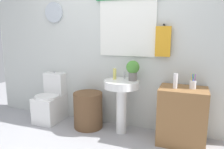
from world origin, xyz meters
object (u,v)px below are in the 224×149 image
Objects in this scene: toilet at (51,102)px; lotion_bottle at (175,81)px; potted_plant at (133,69)px; toothbrush_cup at (193,84)px; laundry_hamper at (88,110)px; wooden_cabinet at (182,116)px; pedestal_sink at (121,94)px; soap_bottle at (115,74)px.

lotion_bottle is (1.93, -0.07, 0.53)m from toilet.
potted_plant reaches higher than toothbrush_cup.
laundry_hamper is 0.73× the size of wooden_cabinet.
toothbrush_cup is at bearing 16.33° from lotion_bottle.
toilet reaches higher than wooden_cabinet.
lotion_bottle reaches higher than pedestal_sink.
toilet is 2.03m from wooden_cabinet.
toilet is at bearing 179.62° from toothbrush_cup.
toilet is 1.25m from pedestal_sink.
toilet is 0.69m from laundry_hamper.
wooden_cabinet is at bearing -3.06° from soap_bottle.
toothbrush_cup reaches higher than wooden_cabinet.
lotion_bottle reaches higher than soap_bottle.
wooden_cabinet is 0.43m from toothbrush_cup.
lotion_bottle is (0.71, -0.04, 0.26)m from pedestal_sink.
lotion_bottle is (0.83, -0.09, -0.02)m from soap_bottle.
lotion_bottle reaches higher than laundry_hamper.
potted_plant reaches higher than wooden_cabinet.
wooden_cabinet is (2.03, -0.03, 0.07)m from toilet.
toothbrush_cup is (2.13, -0.01, 0.49)m from toilet.
laundry_hamper is at bearing 178.15° from lotion_bottle.
potted_plant is (0.67, 0.06, 0.66)m from laundry_hamper.
pedestal_sink is (0.53, 0.00, 0.30)m from laundry_hamper.
soap_bottle and toothbrush_cup have the same top height.
wooden_cabinet is at bearing 21.33° from lotion_bottle.
toothbrush_cup is (1.04, -0.03, -0.06)m from soap_bottle.
potted_plant is at bearing 170.10° from lotion_bottle.
soap_bottle is at bearing 0.82° from toilet.
pedestal_sink reaches higher than wooden_cabinet.
potted_plant is (-0.68, 0.06, 0.56)m from wooden_cabinet.
laundry_hamper is 0.61m from pedestal_sink.
lotion_bottle is at bearing -163.67° from toothbrush_cup.
wooden_cabinet is at bearing -5.07° from potted_plant.
soap_bottle is 1.04m from toothbrush_cup.
wooden_cabinet is (1.34, 0.00, 0.10)m from laundry_hamper.
toothbrush_cup is (0.92, 0.02, 0.22)m from pedestal_sink.
soap_bottle is at bearing 178.34° from toothbrush_cup.
toilet is at bearing -179.18° from soap_bottle.
soap_bottle is at bearing 176.94° from wooden_cabinet.
lotion_bottle reaches higher than toilet.
wooden_cabinet is (0.82, 0.00, -0.20)m from pedestal_sink.
laundry_hamper is 2.89× the size of toothbrush_cup.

